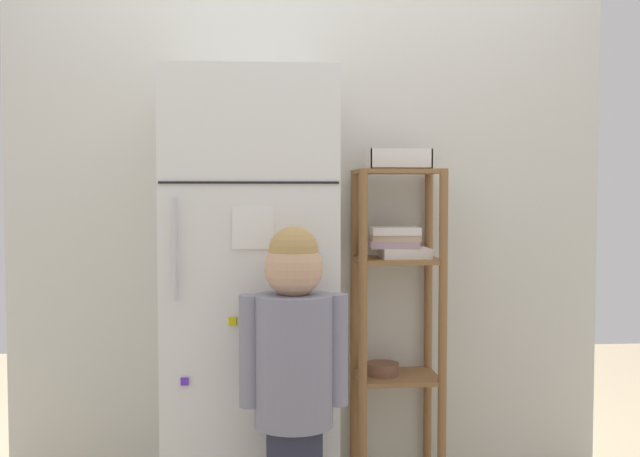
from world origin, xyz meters
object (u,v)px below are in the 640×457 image
at_px(fruit_bin, 399,161).
at_px(refrigerator, 251,293).
at_px(child_standing, 294,359).
at_px(pantry_shelf_unit, 396,292).

bearing_deg(fruit_bin, refrigerator, -163.21).
bearing_deg(refrigerator, child_standing, -72.37).
distance_m(child_standing, fruit_bin, 1.06).
height_order(refrigerator, fruit_bin, refrigerator).
bearing_deg(fruit_bin, child_standing, -126.03).
distance_m(child_standing, pantry_shelf_unit, 0.79).
xyz_separation_m(refrigerator, pantry_shelf_unit, (0.60, 0.16, -0.02)).
relative_size(refrigerator, child_standing, 1.50).
relative_size(refrigerator, fruit_bin, 6.58).
relative_size(child_standing, pantry_shelf_unit, 0.85).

